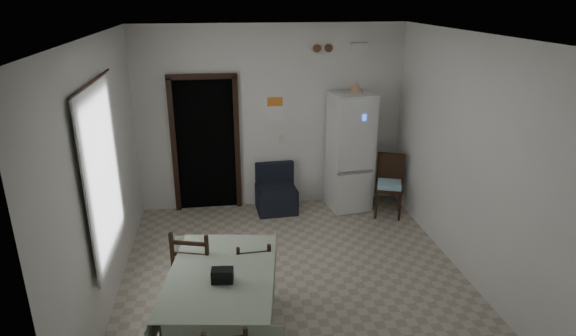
% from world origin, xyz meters
% --- Properties ---
extents(ground, '(4.50, 4.50, 0.00)m').
position_xyz_m(ground, '(0.00, 0.00, 0.00)').
color(ground, '#A69C88').
rests_on(ground, ground).
extents(ceiling, '(4.20, 4.50, 0.02)m').
position_xyz_m(ceiling, '(0.00, 0.00, 2.90)').
color(ceiling, white).
rests_on(ceiling, ground).
extents(wall_back, '(4.20, 0.02, 2.90)m').
position_xyz_m(wall_back, '(0.00, 2.25, 1.45)').
color(wall_back, silver).
rests_on(wall_back, ground).
extents(wall_front, '(4.20, 0.02, 2.90)m').
position_xyz_m(wall_front, '(0.00, -2.25, 1.45)').
color(wall_front, silver).
rests_on(wall_front, ground).
extents(wall_left, '(0.02, 4.50, 2.90)m').
position_xyz_m(wall_left, '(-2.10, 0.00, 1.45)').
color(wall_left, silver).
rests_on(wall_left, ground).
extents(wall_right, '(0.02, 4.50, 2.90)m').
position_xyz_m(wall_right, '(2.10, 0.00, 1.45)').
color(wall_right, silver).
rests_on(wall_right, ground).
extents(doorway, '(1.06, 0.52, 2.22)m').
position_xyz_m(doorway, '(-1.05, 2.45, 1.06)').
color(doorway, black).
rests_on(doorway, ground).
extents(window_recess, '(0.10, 1.20, 1.60)m').
position_xyz_m(window_recess, '(-2.15, -0.20, 1.55)').
color(window_recess, silver).
rests_on(window_recess, ground).
extents(curtain, '(0.02, 1.45, 1.85)m').
position_xyz_m(curtain, '(-2.04, -0.20, 1.55)').
color(curtain, silver).
rests_on(curtain, ground).
extents(curtain_rod, '(0.02, 1.60, 0.02)m').
position_xyz_m(curtain_rod, '(-2.03, -0.20, 2.50)').
color(curtain_rod, black).
rests_on(curtain_rod, ground).
extents(calendar, '(0.28, 0.02, 0.40)m').
position_xyz_m(calendar, '(0.05, 2.24, 1.62)').
color(calendar, white).
rests_on(calendar, ground).
extents(calendar_image, '(0.24, 0.01, 0.14)m').
position_xyz_m(calendar_image, '(0.05, 2.23, 1.72)').
color(calendar_image, orange).
rests_on(calendar_image, ground).
extents(light_switch, '(0.08, 0.02, 0.12)m').
position_xyz_m(light_switch, '(0.15, 2.24, 1.10)').
color(light_switch, beige).
rests_on(light_switch, ground).
extents(vent_left, '(0.12, 0.03, 0.12)m').
position_xyz_m(vent_left, '(0.70, 2.23, 2.52)').
color(vent_left, brown).
rests_on(vent_left, ground).
extents(vent_right, '(0.12, 0.03, 0.12)m').
position_xyz_m(vent_right, '(0.88, 2.23, 2.52)').
color(vent_right, brown).
rests_on(vent_right, ground).
extents(emergency_light, '(0.25, 0.07, 0.09)m').
position_xyz_m(emergency_light, '(1.35, 2.21, 2.55)').
color(emergency_light, white).
rests_on(emergency_light, ground).
extents(fridge, '(0.69, 0.69, 1.88)m').
position_xyz_m(fridge, '(1.20, 1.93, 0.94)').
color(fridge, silver).
rests_on(fridge, ground).
extents(tan_cone, '(0.22, 0.22, 0.18)m').
position_xyz_m(tan_cone, '(1.26, 1.98, 1.97)').
color(tan_cone, tan).
rests_on(tan_cone, fridge).
extents(navy_seat, '(0.65, 0.63, 0.75)m').
position_xyz_m(navy_seat, '(0.02, 1.93, 0.37)').
color(navy_seat, black).
rests_on(navy_seat, ground).
extents(corner_chair, '(0.53, 0.53, 0.97)m').
position_xyz_m(corner_chair, '(1.74, 1.53, 0.48)').
color(corner_chair, black).
rests_on(corner_chair, ground).
extents(dining_table, '(1.23, 1.67, 0.80)m').
position_xyz_m(dining_table, '(-0.87, -1.07, 0.40)').
color(dining_table, '#96A68E').
rests_on(dining_table, ground).
extents(black_bag, '(0.21, 0.14, 0.13)m').
position_xyz_m(black_bag, '(-0.86, -1.22, 0.86)').
color(black_bag, black).
rests_on(black_bag, dining_table).
extents(dining_chair_far_left, '(0.54, 0.54, 1.02)m').
position_xyz_m(dining_chair_far_left, '(-1.14, -0.48, 0.51)').
color(dining_chair_far_left, black).
rests_on(dining_chair_far_left, ground).
extents(dining_chair_far_right, '(0.39, 0.39, 0.87)m').
position_xyz_m(dining_chair_far_right, '(-0.55, -0.57, 0.44)').
color(dining_chair_far_right, black).
rests_on(dining_chair_far_right, ground).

